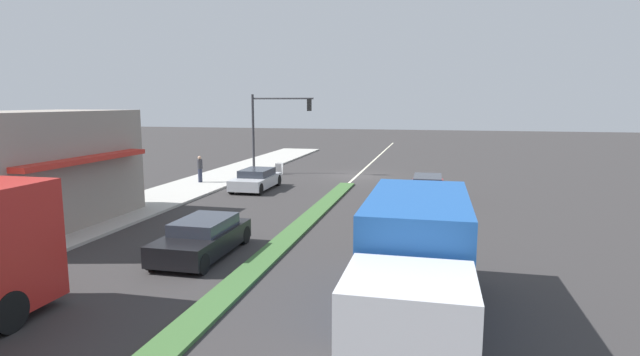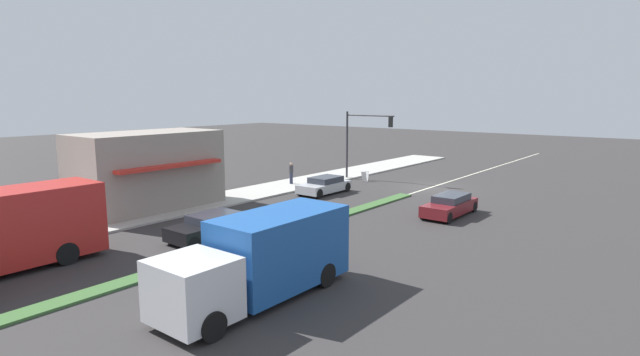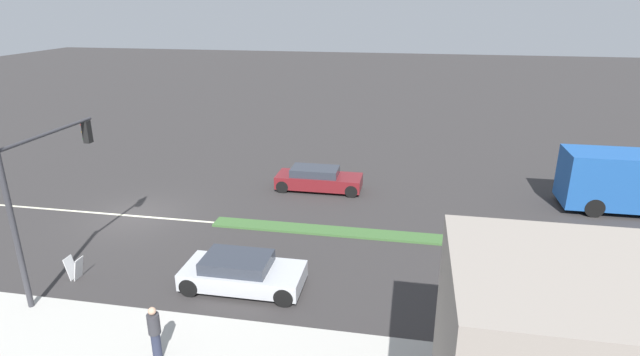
% 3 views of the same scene
% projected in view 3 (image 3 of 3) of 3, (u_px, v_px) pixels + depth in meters
% --- Properties ---
extents(ground_plane, '(160.00, 160.00, 0.00)m').
position_uv_depth(ground_plane, '(539.00, 249.00, 20.45)').
color(ground_plane, '#333030').
extents(lane_marking_center, '(0.16, 60.00, 0.01)m').
position_uv_depth(lane_marking_center, '(136.00, 216.00, 23.55)').
color(lane_marking_center, beige).
rests_on(lane_marking_center, ground).
extents(traffic_signal_main, '(4.59, 0.34, 5.60)m').
position_uv_depth(traffic_signal_main, '(40.00, 184.00, 16.47)').
color(traffic_signal_main, '#333338').
rests_on(traffic_signal_main, sidewalk_right).
extents(pedestrian, '(0.34, 0.34, 1.68)m').
position_uv_depth(pedestrian, '(155.00, 332.00, 13.72)').
color(pedestrian, '#282D42').
rests_on(pedestrian, sidewalk_right).
extents(warning_aframe_sign, '(0.45, 0.53, 0.84)m').
position_uv_depth(warning_aframe_sign, '(75.00, 268.00, 18.14)').
color(warning_aframe_sign, silver).
rests_on(warning_aframe_sign, ground).
extents(delivery_truck, '(2.44, 7.50, 2.87)m').
position_uv_depth(delivery_truck, '(639.00, 182.00, 23.66)').
color(delivery_truck, silver).
rests_on(delivery_truck, ground).
extents(sedan_maroon, '(1.72, 4.52, 1.24)m').
position_uv_depth(sedan_maroon, '(318.00, 179.00, 26.63)').
color(sedan_maroon, maroon).
rests_on(sedan_maroon, ground).
extents(suv_black, '(1.88, 4.28, 1.25)m').
position_uv_depth(suv_black, '(605.00, 266.00, 17.91)').
color(suv_black, black).
rests_on(suv_black, ground).
extents(sedan_silver, '(1.91, 4.23, 1.21)m').
position_uv_depth(sedan_silver, '(242.00, 273.00, 17.52)').
color(sedan_silver, '#B7BABF').
rests_on(sedan_silver, ground).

